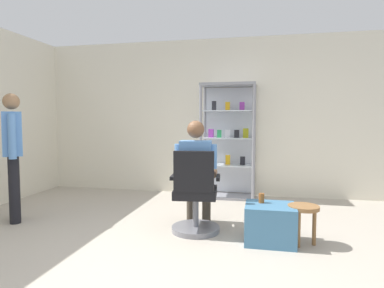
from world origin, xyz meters
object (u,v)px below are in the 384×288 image
at_px(storage_crate, 270,224).
at_px(standing_customer, 13,149).
at_px(wooden_stool, 303,213).
at_px(tea_glass, 261,198).
at_px(office_chair, 195,199).
at_px(seated_shopkeeper, 197,169).
at_px(display_cabinet_main, 228,140).

distance_m(storage_crate, standing_customer, 3.26).
height_order(standing_customer, wooden_stool, standing_customer).
bearing_deg(tea_glass, office_chair, 175.78).
relative_size(seated_shopkeeper, tea_glass, 12.38).
bearing_deg(wooden_stool, standing_customer, 178.86).
bearing_deg(tea_glass, seated_shopkeeper, 164.01).
distance_m(storage_crate, tea_glass, 0.28).
relative_size(office_chair, seated_shopkeeper, 0.74).
height_order(office_chair, standing_customer, standing_customer).
height_order(display_cabinet_main, tea_glass, display_cabinet_main).
relative_size(display_cabinet_main, office_chair, 1.98).
bearing_deg(standing_customer, office_chair, 1.03).
bearing_deg(seated_shopkeeper, tea_glass, -15.99).
distance_m(display_cabinet_main, standing_customer, 3.20).
xyz_separation_m(seated_shopkeeper, wooden_stool, (1.19, -0.28, -0.38)).
bearing_deg(display_cabinet_main, tea_glass, -74.13).
xyz_separation_m(office_chair, standing_customer, (-2.35, -0.04, 0.54)).
bearing_deg(wooden_stool, office_chair, 174.51).
distance_m(display_cabinet_main, tea_glass, 2.11).
xyz_separation_m(display_cabinet_main, standing_customer, (-2.53, -1.96, -0.03)).
bearing_deg(office_chair, display_cabinet_main, 84.60).
xyz_separation_m(display_cabinet_main, office_chair, (-0.18, -1.92, -0.57)).
relative_size(storage_crate, wooden_stool, 1.26).
height_order(display_cabinet_main, office_chair, display_cabinet_main).
distance_m(storage_crate, wooden_stool, 0.36).
bearing_deg(display_cabinet_main, storage_crate, -72.23).
bearing_deg(storage_crate, tea_glass, 143.60).
bearing_deg(storage_crate, seated_shopkeeper, 161.43).
height_order(display_cabinet_main, wooden_stool, display_cabinet_main).
bearing_deg(office_chair, standing_customer, -178.97).
bearing_deg(wooden_stool, seated_shopkeeper, 166.95).
xyz_separation_m(display_cabinet_main, wooden_stool, (0.99, -2.03, -0.63)).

